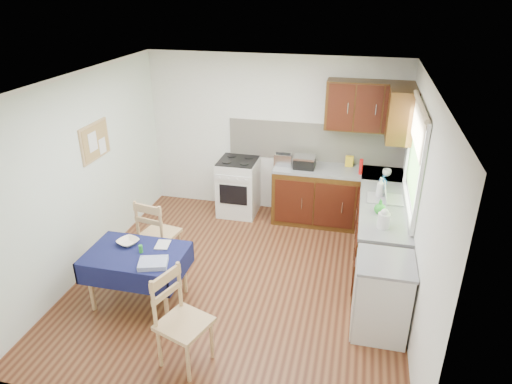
% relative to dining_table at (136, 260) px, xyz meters
% --- Properties ---
extents(floor, '(4.20, 4.20, 0.00)m').
position_rel_dining_table_xyz_m(floor, '(1.03, 0.67, -0.56)').
color(floor, '#492313').
rests_on(floor, ground).
extents(ceiling, '(4.00, 4.20, 0.02)m').
position_rel_dining_table_xyz_m(ceiling, '(1.03, 0.67, 1.94)').
color(ceiling, white).
rests_on(ceiling, wall_back).
extents(wall_back, '(4.00, 0.02, 2.50)m').
position_rel_dining_table_xyz_m(wall_back, '(1.03, 2.77, 0.69)').
color(wall_back, white).
rests_on(wall_back, ground).
extents(wall_front, '(4.00, 0.02, 2.50)m').
position_rel_dining_table_xyz_m(wall_front, '(1.03, -1.43, 0.69)').
color(wall_front, white).
rests_on(wall_front, ground).
extents(wall_left, '(0.02, 4.20, 2.50)m').
position_rel_dining_table_xyz_m(wall_left, '(-0.97, 0.67, 0.69)').
color(wall_left, white).
rests_on(wall_left, ground).
extents(wall_right, '(0.02, 4.20, 2.50)m').
position_rel_dining_table_xyz_m(wall_right, '(3.03, 0.67, 0.69)').
color(wall_right, white).
rests_on(wall_right, ground).
extents(base_cabinets, '(1.90, 2.30, 0.86)m').
position_rel_dining_table_xyz_m(base_cabinets, '(2.39, 1.93, -0.13)').
color(base_cabinets, black).
rests_on(base_cabinets, ground).
extents(worktop_back, '(1.90, 0.60, 0.04)m').
position_rel_dining_table_xyz_m(worktop_back, '(2.08, 2.47, 0.32)').
color(worktop_back, slate).
rests_on(worktop_back, base_cabinets).
extents(worktop_right, '(0.60, 1.70, 0.04)m').
position_rel_dining_table_xyz_m(worktop_right, '(2.73, 1.32, 0.32)').
color(worktop_right, slate).
rests_on(worktop_right, base_cabinets).
extents(worktop_corner, '(0.60, 0.60, 0.04)m').
position_rel_dining_table_xyz_m(worktop_corner, '(2.73, 2.47, 0.32)').
color(worktop_corner, slate).
rests_on(worktop_corner, base_cabinets).
extents(splashback, '(2.70, 0.02, 0.60)m').
position_rel_dining_table_xyz_m(splashback, '(1.68, 2.76, 0.64)').
color(splashback, beige).
rests_on(splashback, wall_back).
extents(upper_cabinets, '(1.20, 0.85, 0.70)m').
position_rel_dining_table_xyz_m(upper_cabinets, '(2.56, 2.47, 1.29)').
color(upper_cabinets, black).
rests_on(upper_cabinets, wall_back).
extents(stove, '(0.60, 0.61, 0.92)m').
position_rel_dining_table_xyz_m(stove, '(0.53, 2.47, -0.10)').
color(stove, silver).
rests_on(stove, ground).
extents(window, '(0.04, 1.48, 1.26)m').
position_rel_dining_table_xyz_m(window, '(3.01, 1.37, 1.09)').
color(window, '#2F5221').
rests_on(window, wall_right).
extents(fridge, '(0.58, 0.60, 0.89)m').
position_rel_dining_table_xyz_m(fridge, '(2.73, 0.12, -0.12)').
color(fridge, silver).
rests_on(fridge, ground).
extents(corkboard, '(0.04, 0.62, 0.47)m').
position_rel_dining_table_xyz_m(corkboard, '(-0.94, 0.97, 1.04)').
color(corkboard, tan).
rests_on(corkboard, wall_left).
extents(dining_table, '(1.11, 0.75, 0.67)m').
position_rel_dining_table_xyz_m(dining_table, '(0.00, 0.00, 0.00)').
color(dining_table, '#0E1338').
rests_on(dining_table, ground).
extents(chair_far, '(0.51, 0.51, 1.00)m').
position_rel_dining_table_xyz_m(chair_far, '(-0.07, 0.70, -0.04)').
color(chair_far, tan).
rests_on(chair_far, ground).
extents(chair_near, '(0.57, 0.57, 1.00)m').
position_rel_dining_table_xyz_m(chair_near, '(0.83, -0.77, -0.03)').
color(chair_near, tan).
rests_on(chair_near, ground).
extents(toaster, '(0.26, 0.16, 0.20)m').
position_rel_dining_table_xyz_m(toaster, '(1.25, 2.45, 0.43)').
color(toaster, '#B9B9BE').
rests_on(toaster, worktop_back).
extents(sandwich_press, '(0.31, 0.27, 0.18)m').
position_rel_dining_table_xyz_m(sandwich_press, '(1.58, 2.43, 0.43)').
color(sandwich_press, black).
rests_on(sandwich_press, worktop_back).
extents(sauce_bottle, '(0.05, 0.05, 0.23)m').
position_rel_dining_table_xyz_m(sauce_bottle, '(2.41, 2.36, 0.45)').
color(sauce_bottle, '#BA0F0E').
rests_on(sauce_bottle, worktop_back).
extents(yellow_packet, '(0.14, 0.12, 0.16)m').
position_rel_dining_table_xyz_m(yellow_packet, '(2.24, 2.64, 0.42)').
color(yellow_packet, yellow).
rests_on(yellow_packet, worktop_back).
extents(dish_rack, '(0.45, 0.34, 0.21)m').
position_rel_dining_table_xyz_m(dish_rack, '(2.75, 1.55, 0.36)').
color(dish_rack, '#97979C').
rests_on(dish_rack, worktop_right).
extents(kettle, '(0.14, 0.14, 0.24)m').
position_rel_dining_table_xyz_m(kettle, '(2.70, 0.80, 0.44)').
color(kettle, silver).
rests_on(kettle, worktop_right).
extents(cup, '(0.15, 0.15, 0.10)m').
position_rel_dining_table_xyz_m(cup, '(2.79, 2.38, 0.39)').
color(cup, white).
rests_on(cup, worktop_back).
extents(soap_bottle_a, '(0.14, 0.14, 0.27)m').
position_rel_dining_table_xyz_m(soap_bottle_a, '(2.67, 1.63, 0.47)').
color(soap_bottle_a, silver).
rests_on(soap_bottle_a, worktop_right).
extents(soap_bottle_b, '(0.10, 0.10, 0.19)m').
position_rel_dining_table_xyz_m(soap_bottle_b, '(2.72, 1.92, 0.43)').
color(soap_bottle_b, '#1D56AA').
rests_on(soap_bottle_b, worktop_right).
extents(soap_bottle_c, '(0.15, 0.15, 0.18)m').
position_rel_dining_table_xyz_m(soap_bottle_c, '(2.67, 1.15, 0.43)').
color(soap_bottle_c, green).
rests_on(soap_bottle_c, worktop_right).
extents(plate_bowl, '(0.30, 0.30, 0.06)m').
position_rel_dining_table_xyz_m(plate_bowl, '(-0.16, 0.15, 0.13)').
color(plate_bowl, '#F9E8CC').
rests_on(plate_bowl, dining_table).
extents(book, '(0.19, 0.23, 0.02)m').
position_rel_dining_table_xyz_m(book, '(0.16, 0.20, 0.11)').
color(book, white).
rests_on(book, dining_table).
extents(spice_jar, '(0.04, 0.04, 0.09)m').
position_rel_dining_table_xyz_m(spice_jar, '(0.06, 0.02, 0.15)').
color(spice_jar, green).
rests_on(spice_jar, dining_table).
extents(tea_towel, '(0.36, 0.32, 0.05)m').
position_rel_dining_table_xyz_m(tea_towel, '(0.31, -0.19, 0.13)').
color(tea_towel, navy).
rests_on(tea_towel, dining_table).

